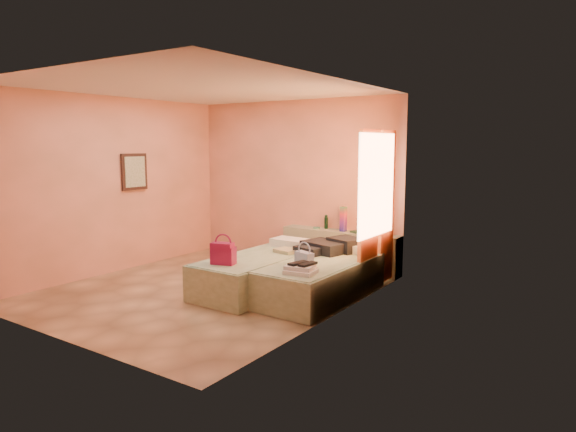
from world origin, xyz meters
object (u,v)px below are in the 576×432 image
(headboard_ledge, at_px, (340,250))
(bed_left, at_px, (259,273))
(flower_vase, at_px, (383,227))
(green_book, at_px, (357,232))
(water_bottle, at_px, (326,222))
(magenta_handbag, at_px, (223,253))
(blue_handbag, at_px, (304,259))
(bed_right, at_px, (321,280))
(towel_stack, at_px, (301,270))

(headboard_ledge, height_order, bed_left, headboard_ledge)
(bed_left, xyz_separation_m, flower_vase, (1.14, 1.66, 0.54))
(headboard_ledge, height_order, flower_vase, flower_vase)
(green_book, relative_size, flower_vase, 0.70)
(headboard_ledge, xyz_separation_m, water_bottle, (-0.30, 0.07, 0.44))
(green_book, bearing_deg, headboard_ledge, -163.54)
(water_bottle, xyz_separation_m, green_book, (0.62, -0.09, -0.09))
(bed_left, distance_m, flower_vase, 2.08)
(flower_vase, distance_m, magenta_handbag, 2.62)
(headboard_ledge, bearing_deg, bed_left, -102.44)
(magenta_handbag, bearing_deg, green_book, 55.29)
(blue_handbag, bearing_deg, magenta_handbag, -129.95)
(flower_vase, height_order, magenta_handbag, flower_vase)
(headboard_ledge, relative_size, bed_left, 1.02)
(bed_right, height_order, towel_stack, towel_stack)
(bed_left, xyz_separation_m, bed_right, (0.90, 0.18, 0.00))
(water_bottle, relative_size, blue_handbag, 0.81)
(bed_left, distance_m, water_bottle, 1.84)
(towel_stack, bearing_deg, bed_right, 100.12)
(flower_vase, relative_size, blue_handbag, 1.01)
(bed_right, bearing_deg, towel_stack, -79.33)
(water_bottle, height_order, blue_handbag, water_bottle)
(bed_right, relative_size, blue_handbag, 7.37)
(flower_vase, bearing_deg, blue_handbag, -99.86)
(green_book, xyz_separation_m, magenta_handbag, (-0.77, -2.33, -0.02))
(bed_right, bearing_deg, magenta_handbag, -138.92)
(flower_vase, xyz_separation_m, towel_stack, (-0.12, -2.17, -0.24))
(bed_left, xyz_separation_m, green_book, (0.69, 1.67, 0.42))
(bed_left, bearing_deg, water_bottle, 88.15)
(bed_left, bearing_deg, headboard_ledge, 78.11)
(headboard_ledge, xyz_separation_m, flower_vase, (0.77, -0.04, 0.46))
(magenta_handbag, bearing_deg, headboard_ledge, 62.71)
(bed_right, relative_size, green_book, 10.35)
(bed_left, xyz_separation_m, magenta_handbag, (-0.08, -0.66, 0.39))
(green_book, height_order, towel_stack, green_book)
(bed_left, relative_size, flower_vase, 7.30)
(bed_left, height_order, green_book, green_book)
(towel_stack, bearing_deg, green_book, 98.63)
(bed_right, bearing_deg, green_book, 98.48)
(magenta_handbag, bearing_deg, flower_vase, 45.78)
(flower_vase, bearing_deg, green_book, 177.96)
(bed_left, distance_m, magenta_handbag, 0.77)
(bed_left, bearing_deg, magenta_handbag, -96.27)
(water_bottle, bearing_deg, bed_right, -62.50)
(green_book, distance_m, blue_handbag, 1.81)
(flower_vase, bearing_deg, towel_stack, -93.13)
(bed_left, height_order, blue_handbag, blue_handbag)
(bed_right, relative_size, water_bottle, 9.05)
(water_bottle, relative_size, flower_vase, 0.81)
(headboard_ledge, relative_size, magenta_handbag, 6.71)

